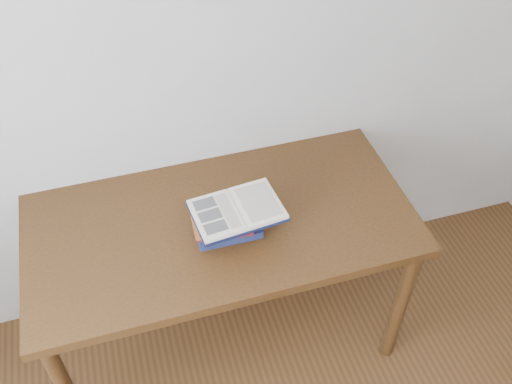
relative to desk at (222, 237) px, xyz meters
name	(u,v)px	position (x,y,z in m)	size (l,w,h in m)	color
desk	(222,237)	(0.00, 0.00, 0.00)	(1.51, 0.75, 0.81)	#492912
book_stack	(226,221)	(0.01, -0.06, 0.15)	(0.27, 0.18, 0.12)	#172246
open_book	(237,210)	(0.05, -0.08, 0.23)	(0.35, 0.26, 0.03)	black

